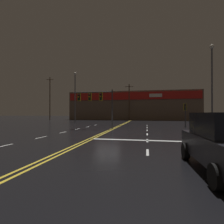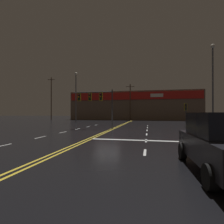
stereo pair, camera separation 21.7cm
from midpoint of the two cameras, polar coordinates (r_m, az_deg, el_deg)
The scene contains 9 objects.
ground_plane at distance 18.02m, azimuth -1.24°, elevation -6.32°, with size 200.00×200.00×0.00m, color black.
road_markings at distance 17.06m, azimuth 0.19°, elevation -6.64°, with size 11.90×60.00×0.01m.
traffic_signal_median at distance 20.79m, azimuth -5.45°, elevation 4.34°, with size 4.82×0.36×4.61m.
traffic_signal_corner_northeast at distance 26.49m, azimuth 23.19°, elevation 0.72°, with size 0.42×0.36×3.22m.
streetlight_near_left at distance 26.55m, azimuth 30.25°, elevation 10.34°, with size 0.56×0.56×10.82m.
streetlight_median_approach at distance 36.26m, azimuth -11.53°, elevation 6.84°, with size 0.56×0.56×10.16m.
parked_car at distance 6.62m, azimuth 33.32°, elevation -8.23°, with size 2.14×4.36×1.88m.
building_backdrop at distance 51.67m, azimuth 7.38°, elevation 1.91°, with size 35.54×10.23×7.86m.
utility_pole_row at distance 45.67m, azimuth 6.44°, elevation 4.58°, with size 48.76×0.26×12.12m.
Camera 2 is at (4.18, -17.43, 1.86)m, focal length 28.00 mm.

